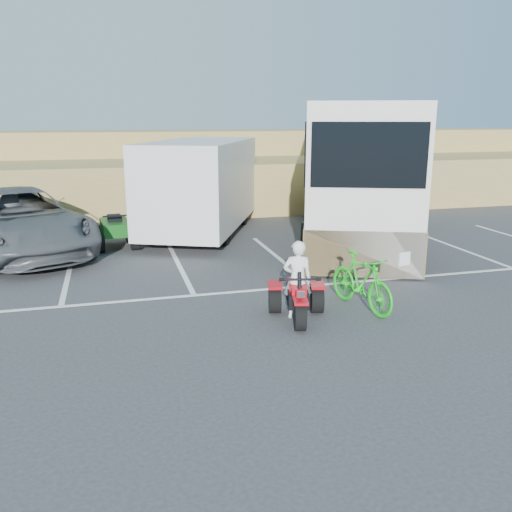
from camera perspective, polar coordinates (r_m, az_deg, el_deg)
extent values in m
plane|color=#353537|center=(9.47, -4.28, -8.63)|extent=(100.00, 100.00, 0.00)
cube|color=white|center=(14.11, -19.09, -1.60)|extent=(0.12, 5.00, 0.01)
cube|color=white|center=(14.15, -8.14, -0.89)|extent=(0.12, 5.00, 0.01)
cube|color=white|center=(14.70, 2.34, -0.17)|extent=(0.12, 5.00, 0.01)
cube|color=white|center=(15.71, 11.78, 0.48)|extent=(0.12, 5.00, 0.01)
cube|color=white|center=(17.08, 19.90, 1.03)|extent=(0.12, 5.00, 0.01)
cube|color=white|center=(11.68, -6.53, -4.13)|extent=(28.00, 0.12, 0.01)
cube|color=olive|center=(22.79, -11.11, 7.31)|extent=(40.00, 6.00, 2.00)
cube|color=olive|center=(26.17, -11.81, 10.36)|extent=(40.00, 4.00, 2.20)
imported|color=white|center=(10.19, 4.38, -2.48)|extent=(0.62, 0.48, 1.50)
imported|color=#14BF19|center=(10.85, 11.02, -2.64)|extent=(0.91, 1.95, 1.13)
imported|color=#4C5054|center=(16.44, -23.87, 3.33)|extent=(5.18, 7.08, 1.79)
cube|color=silver|center=(17.71, -5.80, 7.68)|extent=(4.91, 6.89, 2.67)
cylinder|color=black|center=(17.90, -5.70, 3.61)|extent=(2.45, 1.63, 0.75)
cube|color=silver|center=(18.01, 10.03, 8.93)|extent=(6.63, 11.35, 4.00)
cube|color=brown|center=(18.20, 9.84, 4.41)|extent=(6.68, 11.37, 1.11)
cube|color=black|center=(12.41, 11.81, 10.34)|extent=(2.39, 0.95, 1.44)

